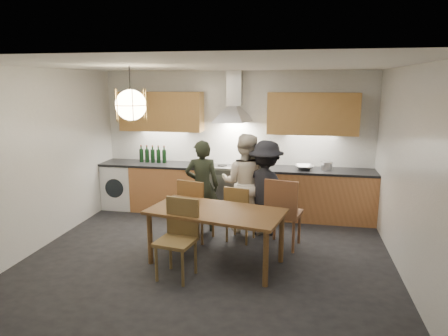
% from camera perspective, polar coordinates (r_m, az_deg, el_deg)
% --- Properties ---
extents(ground, '(5.00, 5.00, 0.00)m').
position_cam_1_polar(ground, '(5.70, -2.22, -12.68)').
color(ground, black).
rests_on(ground, ground).
extents(room_shell, '(5.02, 4.52, 2.61)m').
position_cam_1_polar(room_shell, '(5.22, -2.38, 4.61)').
color(room_shell, white).
rests_on(room_shell, ground).
extents(counter_run, '(5.00, 0.62, 0.90)m').
position_cam_1_polar(counter_run, '(7.34, 1.43, -3.20)').
color(counter_run, tan).
rests_on(counter_run, ground).
extents(range_stove, '(0.90, 0.60, 0.92)m').
position_cam_1_polar(range_stove, '(7.34, 1.24, -3.26)').
color(range_stove, silver).
rests_on(range_stove, ground).
extents(wall_fixtures, '(4.30, 0.54, 1.10)m').
position_cam_1_polar(wall_fixtures, '(7.21, 1.46, 8.02)').
color(wall_fixtures, tan).
rests_on(wall_fixtures, ground).
extents(pendant_lamp, '(0.43, 0.43, 0.70)m').
position_cam_1_polar(pendant_lamp, '(5.41, -13.15, 8.76)').
color(pendant_lamp, black).
rests_on(pendant_lamp, ground).
extents(dining_table, '(1.90, 1.22, 0.74)m').
position_cam_1_polar(dining_table, '(5.31, -1.17, -6.92)').
color(dining_table, brown).
rests_on(dining_table, ground).
extents(chair_back_left, '(0.54, 0.54, 0.97)m').
position_cam_1_polar(chair_back_left, '(6.08, -4.27, -5.45)').
color(chair_back_left, brown).
rests_on(chair_back_left, ground).
extents(chair_back_mid, '(0.47, 0.47, 0.87)m').
position_cam_1_polar(chair_back_mid, '(6.05, 2.11, -6.08)').
color(chair_back_mid, brown).
rests_on(chair_back_mid, ground).
extents(chair_back_right, '(0.56, 0.56, 1.06)m').
position_cam_1_polar(chair_back_right, '(5.84, 8.36, -5.81)').
color(chair_back_right, brown).
rests_on(chair_back_right, ground).
extents(chair_front, '(0.51, 0.51, 0.98)m').
position_cam_1_polar(chair_front, '(5.06, -6.43, -9.12)').
color(chair_front, brown).
rests_on(chair_front, ground).
extents(person_left, '(0.61, 0.47, 1.50)m').
position_cam_1_polar(person_left, '(6.46, -3.14, -2.60)').
color(person_left, black).
rests_on(person_left, ground).
extents(person_mid, '(0.82, 0.66, 1.60)m').
position_cam_1_polar(person_mid, '(6.44, 2.96, -2.16)').
color(person_mid, silver).
rests_on(person_mid, ground).
extents(person_right, '(1.12, 0.89, 1.52)m').
position_cam_1_polar(person_right, '(6.31, 5.98, -2.93)').
color(person_right, black).
rests_on(person_right, ground).
extents(mixing_bowl, '(0.37, 0.37, 0.08)m').
position_cam_1_polar(mixing_bowl, '(7.09, 11.40, 0.10)').
color(mixing_bowl, '#BABABE').
rests_on(mixing_bowl, counter_run).
extents(stock_pot, '(0.25, 0.25, 0.14)m').
position_cam_1_polar(stock_pot, '(7.16, 14.45, 0.29)').
color(stock_pot, silver).
rests_on(stock_pot, counter_run).
extents(wine_bottles, '(0.53, 0.08, 0.32)m').
position_cam_1_polar(wine_bottles, '(7.68, -10.15, 1.98)').
color(wine_bottles, black).
rests_on(wine_bottles, counter_run).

